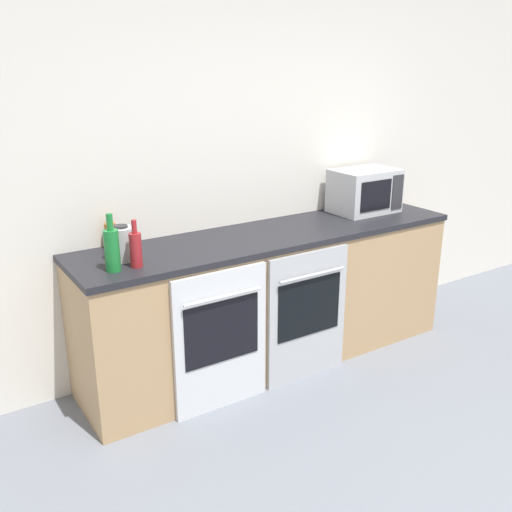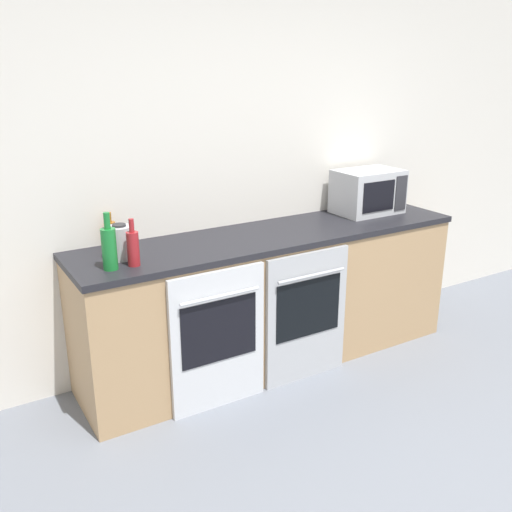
# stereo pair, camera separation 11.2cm
# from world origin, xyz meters

# --- Properties ---
(wall_back) EXTENTS (10.00, 0.06, 2.60)m
(wall_back) POSITION_xyz_m (0.00, 2.25, 1.30)
(wall_back) COLOR silver
(wall_back) RESTS_ON ground_plane
(counter_back) EXTENTS (2.69, 0.64, 0.94)m
(counter_back) POSITION_xyz_m (0.00, 1.91, 0.47)
(counter_back) COLOR tan
(counter_back) RESTS_ON ground_plane
(oven_left) EXTENTS (0.61, 0.06, 0.88)m
(oven_left) POSITION_xyz_m (-0.59, 1.59, 0.45)
(oven_left) COLOR silver
(oven_left) RESTS_ON ground_plane
(oven_right) EXTENTS (0.61, 0.06, 0.88)m
(oven_right) POSITION_xyz_m (0.06, 1.59, 0.45)
(oven_right) COLOR #A8AAAF
(oven_right) RESTS_ON ground_plane
(microwave) EXTENTS (0.48, 0.34, 0.32)m
(microwave) POSITION_xyz_m (0.89, 2.00, 1.10)
(microwave) COLOR #B7BABF
(microwave) RESTS_ON counter_back
(bottle_amber) EXTENTS (0.07, 0.07, 0.22)m
(bottle_amber) POSITION_xyz_m (-1.01, 2.16, 1.02)
(bottle_amber) COLOR #8C5114
(bottle_amber) RESTS_ON counter_back
(bottle_red) EXTENTS (0.07, 0.07, 0.27)m
(bottle_red) POSITION_xyz_m (-1.01, 1.77, 1.04)
(bottle_red) COLOR maroon
(bottle_red) RESTS_ON counter_back
(bottle_green) EXTENTS (0.08, 0.08, 0.32)m
(bottle_green) POSITION_xyz_m (-1.14, 1.77, 1.06)
(bottle_green) COLOR #19722D
(bottle_green) RESTS_ON counter_back
(kettle) EXTENTS (0.14, 0.14, 0.20)m
(kettle) POSITION_xyz_m (-1.03, 1.91, 1.04)
(kettle) COLOR #B7BABF
(kettle) RESTS_ON counter_back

